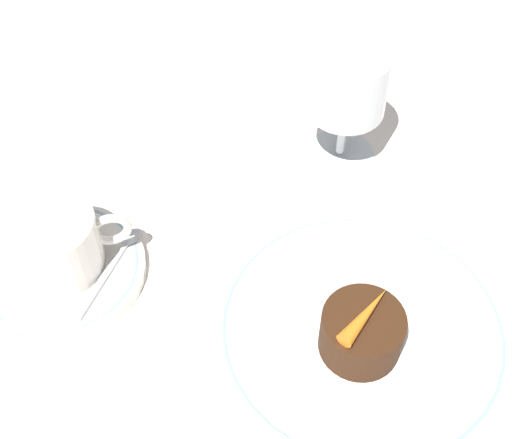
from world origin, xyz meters
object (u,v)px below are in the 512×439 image
at_px(wine_glass, 348,89).
at_px(dessert_cake, 359,333).
at_px(coffee_cup, 52,242).
at_px(dinner_plate, 361,331).

height_order(wine_glass, dessert_cake, wine_glass).
distance_m(coffee_cup, dessert_cake, 0.25).
bearing_deg(dinner_plate, dessert_cake, -124.67).
xyz_separation_m(dinner_plate, coffee_cup, (-0.22, 0.12, 0.03)).
xyz_separation_m(dinner_plate, dessert_cake, (-0.01, -0.01, 0.03)).
bearing_deg(dinner_plate, coffee_cup, 151.00).
xyz_separation_m(coffee_cup, dessert_cake, (0.21, -0.14, -0.01)).
distance_m(dinner_plate, dessert_cake, 0.03).
distance_m(dinner_plate, wine_glass, 0.21).
relative_size(coffee_cup, dessert_cake, 1.68).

